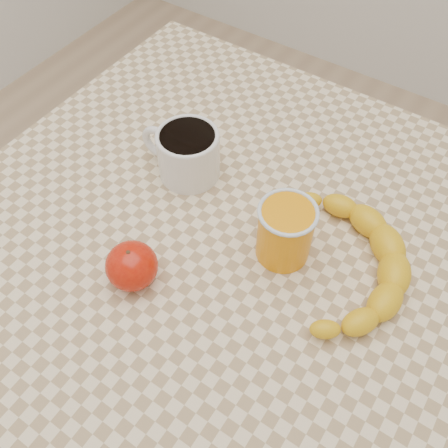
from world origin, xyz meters
The scene contains 6 objects.
ground centered at (0.00, 0.00, 0.00)m, with size 3.00×3.00×0.00m, color tan.
table centered at (0.00, 0.00, 0.66)m, with size 0.80×0.80×0.75m.
coffee_mug centered at (-0.11, 0.07, 0.79)m, with size 0.14×0.10×0.08m.
orange_juice_glass centered at (0.09, 0.02, 0.80)m, with size 0.08×0.08×0.09m.
apple centered at (-0.06, -0.13, 0.78)m, with size 0.08×0.08×0.06m.
banana centered at (0.17, 0.04, 0.77)m, with size 0.28×0.33×0.04m, color yellow, non-canonical shape.
Camera 1 is at (0.24, -0.35, 1.33)m, focal length 40.00 mm.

